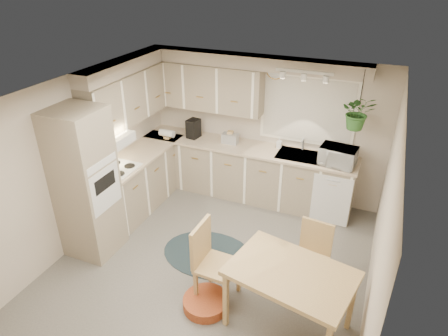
{
  "coord_description": "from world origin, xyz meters",
  "views": [
    {
      "loc": [
        1.78,
        -3.88,
        3.72
      ],
      "look_at": [
        -0.07,
        0.55,
        1.17
      ],
      "focal_mm": 32.0,
      "sensor_mm": 36.0,
      "label": 1
    }
  ],
  "objects_px": {
    "chair_back": "(310,260)",
    "braided_rug": "(208,254)",
    "microwave": "(338,154)",
    "pet_bed": "(206,303)",
    "dining_table": "(289,300)",
    "chair_left": "(218,264)"
  },
  "relations": [
    {
      "from": "chair_back",
      "to": "pet_bed",
      "type": "distance_m",
      "value": 1.36
    },
    {
      "from": "chair_back",
      "to": "braided_rug",
      "type": "bearing_deg",
      "value": 2.47
    },
    {
      "from": "chair_back",
      "to": "microwave",
      "type": "relative_size",
      "value": 1.71
    },
    {
      "from": "dining_table",
      "to": "pet_bed",
      "type": "height_order",
      "value": "dining_table"
    },
    {
      "from": "braided_rug",
      "to": "microwave",
      "type": "height_order",
      "value": "microwave"
    },
    {
      "from": "pet_bed",
      "to": "chair_left",
      "type": "bearing_deg",
      "value": 73.42
    },
    {
      "from": "pet_bed",
      "to": "dining_table",
      "type": "bearing_deg",
      "value": 6.0
    },
    {
      "from": "chair_back",
      "to": "braided_rug",
      "type": "xyz_separation_m",
      "value": [
        -1.42,
        0.1,
        -0.45
      ]
    },
    {
      "from": "braided_rug",
      "to": "microwave",
      "type": "bearing_deg",
      "value": 48.5
    },
    {
      "from": "braided_rug",
      "to": "chair_left",
      "type": "bearing_deg",
      "value": -56.65
    },
    {
      "from": "pet_bed",
      "to": "microwave",
      "type": "height_order",
      "value": "microwave"
    },
    {
      "from": "dining_table",
      "to": "chair_left",
      "type": "xyz_separation_m",
      "value": [
        -0.9,
        0.11,
        0.11
      ]
    },
    {
      "from": "chair_back",
      "to": "chair_left",
      "type": "bearing_deg",
      "value": 36.48
    },
    {
      "from": "chair_left",
      "to": "pet_bed",
      "type": "xyz_separation_m",
      "value": [
        -0.06,
        -0.22,
        -0.45
      ]
    },
    {
      "from": "dining_table",
      "to": "chair_left",
      "type": "relative_size",
      "value": 1.26
    },
    {
      "from": "chair_left",
      "to": "braided_rug",
      "type": "xyz_separation_m",
      "value": [
        -0.44,
        0.67,
        -0.51
      ]
    },
    {
      "from": "microwave",
      "to": "chair_back",
      "type": "bearing_deg",
      "value": -83.4
    },
    {
      "from": "dining_table",
      "to": "microwave",
      "type": "relative_size",
      "value": 2.43
    },
    {
      "from": "chair_left",
      "to": "chair_back",
      "type": "relative_size",
      "value": 1.13
    },
    {
      "from": "braided_rug",
      "to": "pet_bed",
      "type": "bearing_deg",
      "value": -67.0
    },
    {
      "from": "dining_table",
      "to": "microwave",
      "type": "distance_m",
      "value": 2.49
    },
    {
      "from": "braided_rug",
      "to": "microwave",
      "type": "distance_m",
      "value": 2.41
    }
  ]
}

